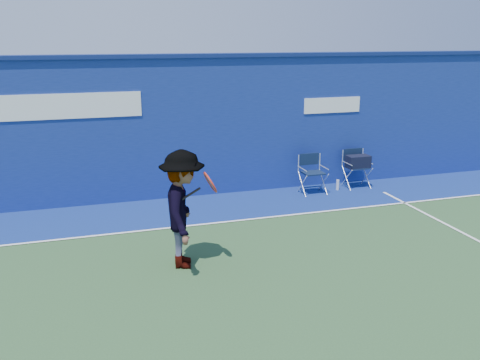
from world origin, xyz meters
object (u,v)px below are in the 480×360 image
object	(u,v)px
directors_chair_right	(357,172)
water_bottle	(338,185)
tennis_player	(183,209)
directors_chair_left	(312,181)

from	to	relation	value
directors_chair_right	water_bottle	bearing A→B (deg)	-169.46
directors_chair_right	water_bottle	size ratio (longest dim) A/B	3.58
water_bottle	tennis_player	world-z (taller)	tennis_player
directors_chair_left	directors_chair_right	bearing A→B (deg)	6.49
directors_chair_right	water_bottle	distance (m)	0.59
water_bottle	tennis_player	distance (m)	5.11
directors_chair_left	water_bottle	distance (m)	0.68
directors_chair_left	water_bottle	world-z (taller)	directors_chair_left
water_bottle	directors_chair_right	bearing A→B (deg)	10.54
directors_chair_left	tennis_player	xyz separation A→B (m)	(-3.48, -2.86, 0.64)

